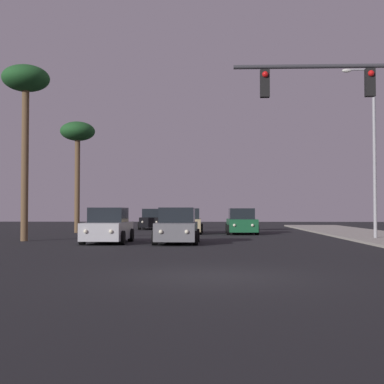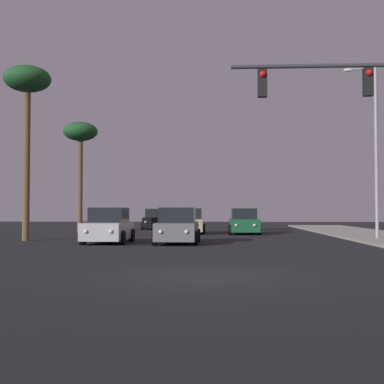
{
  "view_description": "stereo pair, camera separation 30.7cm",
  "coord_description": "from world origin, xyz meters",
  "px_view_note": "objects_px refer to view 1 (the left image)",
  "views": [
    {
      "loc": [
        -0.0,
        -12.67,
        1.55
      ],
      "look_at": [
        -0.94,
        11.35,
        2.38
      ],
      "focal_mm": 50.0,
      "sensor_mm": 36.0,
      "label": 1
    },
    {
      "loc": [
        0.3,
        -12.66,
        1.55
      ],
      "look_at": [
        -0.94,
        11.35,
        2.38
      ],
      "focal_mm": 50.0,
      "sensor_mm": 36.0,
      "label": 2
    }
  ],
  "objects_px": {
    "car_silver": "(108,227)",
    "street_lamp": "(372,142)",
    "car_grey": "(177,227)",
    "palm_tree_near": "(26,88)",
    "car_black": "(153,220)",
    "traffic_light_mast": "(384,112)",
    "car_green": "(242,222)",
    "car_tan": "(187,222)",
    "palm_tree_mid": "(78,137)"
  },
  "relations": [
    {
      "from": "car_silver",
      "to": "street_lamp",
      "type": "distance_m",
      "value": 14.33
    },
    {
      "from": "car_grey",
      "to": "palm_tree_near",
      "type": "bearing_deg",
      "value": -11.5
    },
    {
      "from": "car_silver",
      "to": "palm_tree_near",
      "type": "distance_m",
      "value": 8.48
    },
    {
      "from": "car_black",
      "to": "palm_tree_near",
      "type": "distance_m",
      "value": 19.4
    },
    {
      "from": "car_black",
      "to": "traffic_light_mast",
      "type": "bearing_deg",
      "value": 109.73
    },
    {
      "from": "car_silver",
      "to": "car_grey",
      "type": "xyz_separation_m",
      "value": [
        3.31,
        -0.19,
        0.0
      ]
    },
    {
      "from": "car_grey",
      "to": "car_green",
      "type": "bearing_deg",
      "value": -109.16
    },
    {
      "from": "traffic_light_mast",
      "to": "street_lamp",
      "type": "bearing_deg",
      "value": 75.48
    },
    {
      "from": "car_tan",
      "to": "street_lamp",
      "type": "height_order",
      "value": "street_lamp"
    },
    {
      "from": "car_black",
      "to": "car_tan",
      "type": "height_order",
      "value": "same"
    },
    {
      "from": "car_silver",
      "to": "palm_tree_mid",
      "type": "distance_m",
      "value": 13.6
    },
    {
      "from": "traffic_light_mast",
      "to": "car_silver",
      "type": "bearing_deg",
      "value": 142.84
    },
    {
      "from": "car_black",
      "to": "traffic_light_mast",
      "type": "height_order",
      "value": "traffic_light_mast"
    },
    {
      "from": "car_silver",
      "to": "car_grey",
      "type": "bearing_deg",
      "value": 176.92
    },
    {
      "from": "car_green",
      "to": "palm_tree_near",
      "type": "bearing_deg",
      "value": 35.82
    },
    {
      "from": "car_green",
      "to": "street_lamp",
      "type": "relative_size",
      "value": 0.48
    },
    {
      "from": "car_green",
      "to": "palm_tree_mid",
      "type": "bearing_deg",
      "value": -8.24
    },
    {
      "from": "car_silver",
      "to": "palm_tree_mid",
      "type": "xyz_separation_m",
      "value": [
        -4.42,
        11.42,
        5.92
      ]
    },
    {
      "from": "street_lamp",
      "to": "palm_tree_near",
      "type": "xyz_separation_m",
      "value": [
        -17.87,
        -1.54,
        2.66
      ]
    },
    {
      "from": "car_tan",
      "to": "palm_tree_mid",
      "type": "bearing_deg",
      "value": -9.04
    },
    {
      "from": "car_green",
      "to": "palm_tree_near",
      "type": "distance_m",
      "value": 15.92
    },
    {
      "from": "car_black",
      "to": "car_green",
      "type": "xyz_separation_m",
      "value": [
        6.88,
        -8.92,
        0.0
      ]
    },
    {
      "from": "car_green",
      "to": "car_silver",
      "type": "bearing_deg",
      "value": 54.39
    },
    {
      "from": "car_black",
      "to": "car_tan",
      "type": "xyz_separation_m",
      "value": [
        3.29,
        -8.56,
        0.0
      ]
    },
    {
      "from": "car_grey",
      "to": "palm_tree_near",
      "type": "height_order",
      "value": "palm_tree_near"
    },
    {
      "from": "street_lamp",
      "to": "car_grey",
      "type": "bearing_deg",
      "value": -162.54
    },
    {
      "from": "car_silver",
      "to": "car_green",
      "type": "bearing_deg",
      "value": -124.22
    },
    {
      "from": "car_silver",
      "to": "palm_tree_near",
      "type": "xyz_separation_m",
      "value": [
        -4.55,
        1.42,
        7.01
      ]
    },
    {
      "from": "car_green",
      "to": "palm_tree_mid",
      "type": "xyz_separation_m",
      "value": [
        -11.3,
        1.41,
        5.92
      ]
    },
    {
      "from": "car_silver",
      "to": "palm_tree_near",
      "type": "relative_size",
      "value": 0.48
    },
    {
      "from": "street_lamp",
      "to": "palm_tree_mid",
      "type": "relative_size",
      "value": 1.17
    },
    {
      "from": "car_grey",
      "to": "car_green",
      "type": "distance_m",
      "value": 10.81
    },
    {
      "from": "car_black",
      "to": "car_silver",
      "type": "height_order",
      "value": "same"
    },
    {
      "from": "car_silver",
      "to": "car_green",
      "type": "height_order",
      "value": "same"
    },
    {
      "from": "palm_tree_near",
      "to": "car_silver",
      "type": "bearing_deg",
      "value": -17.34
    },
    {
      "from": "traffic_light_mast",
      "to": "palm_tree_near",
      "type": "distance_m",
      "value": 17.99
    },
    {
      "from": "car_silver",
      "to": "street_lamp",
      "type": "xyz_separation_m",
      "value": [
        13.32,
        2.96,
        4.36
      ]
    },
    {
      "from": "car_silver",
      "to": "street_lamp",
      "type": "relative_size",
      "value": 0.48
    },
    {
      "from": "street_lamp",
      "to": "palm_tree_mid",
      "type": "height_order",
      "value": "street_lamp"
    },
    {
      "from": "car_black",
      "to": "car_green",
      "type": "bearing_deg",
      "value": 126.04
    },
    {
      "from": "car_tan",
      "to": "car_silver",
      "type": "bearing_deg",
      "value": 71.14
    },
    {
      "from": "traffic_light_mast",
      "to": "palm_tree_mid",
      "type": "distance_m",
      "value": 24.53
    },
    {
      "from": "car_silver",
      "to": "car_tan",
      "type": "distance_m",
      "value": 10.88
    },
    {
      "from": "car_black",
      "to": "car_silver",
      "type": "bearing_deg",
      "value": 88.41
    },
    {
      "from": "car_black",
      "to": "car_tan",
      "type": "distance_m",
      "value": 9.17
    },
    {
      "from": "car_tan",
      "to": "palm_tree_mid",
      "type": "relative_size",
      "value": 0.56
    },
    {
      "from": "car_green",
      "to": "traffic_light_mast",
      "type": "bearing_deg",
      "value": 100.26
    },
    {
      "from": "traffic_light_mast",
      "to": "car_green",
      "type": "bearing_deg",
      "value": 101.4
    },
    {
      "from": "traffic_light_mast",
      "to": "street_lamp",
      "type": "relative_size",
      "value": 0.76
    },
    {
      "from": "car_black",
      "to": "street_lamp",
      "type": "distance_m",
      "value": 21.26
    }
  ]
}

